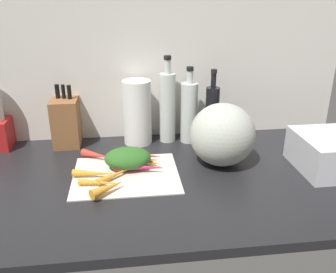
{
  "coord_description": "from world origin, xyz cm",
  "views": [
    {
      "loc": [
        -6.99,
        -108.37,
        58.92
      ],
      "look_at": [
        7.08,
        4.38,
        12.33
      ],
      "focal_mm": 38.21,
      "sensor_mm": 36.0,
      "label": 1
    }
  ],
  "objects": [
    {
      "name": "paper_towel_roll",
      "position": [
        -2.33,
        29.5,
        13.11
      ],
      "size": [
        11.36,
        11.36,
        26.21
      ],
      "primitive_type": "cylinder",
      "color": "white",
      "rests_on": "ground_plane"
    },
    {
      "name": "carrot_3",
      "position": [
        -18.37,
        14.02,
        2.23
      ],
      "size": [
        12.28,
        9.0,
        2.85
      ],
      "primitive_type": "cone",
      "rotation": [
        0.0,
        1.57,
        -0.55
      ],
      "color": "red",
      "rests_on": "cutting_board"
    },
    {
      "name": "carrot_1",
      "position": [
        0.52,
        7.16,
        2.05
      ],
      "size": [
        10.0,
        9.47,
        2.49
      ],
      "primitive_type": "cone",
      "rotation": [
        0.0,
        1.57,
        -0.74
      ],
      "color": "orange",
      "rests_on": "cutting_board"
    },
    {
      "name": "knife_block",
      "position": [
        -30.96,
        31.48,
        9.82
      ],
      "size": [
        10.38,
        14.19,
        24.77
      ],
      "color": "brown",
      "rests_on": "ground_plane"
    },
    {
      "name": "carrot_greens_pile",
      "position": [
        -7.04,
        5.99,
        4.25
      ],
      "size": [
        16.32,
        12.55,
        6.9
      ],
      "primitive_type": "ellipsoid",
      "color": "#2D6023",
      "rests_on": "cutting_board"
    },
    {
      "name": "carrot_4",
      "position": [
        -1.38,
        11.13,
        2.39
      ],
      "size": [
        14.49,
        6.9,
        3.18
      ],
      "primitive_type": "cone",
      "rotation": [
        0.0,
        1.57,
        -0.27
      ],
      "color": "red",
      "rests_on": "cutting_board"
    },
    {
      "name": "ground_plane",
      "position": [
        0.0,
        0.0,
        -1.5
      ],
      "size": [
        170.0,
        80.0,
        3.0
      ],
      "primitive_type": "cube",
      "color": "black"
    },
    {
      "name": "carrot_5",
      "position": [
        -16.29,
        -6.11,
        1.81
      ],
      "size": [
        14.1,
        4.71,
        2.02
      ],
      "primitive_type": "cone",
      "rotation": [
        0.0,
        1.57,
        -0.2
      ],
      "color": "orange",
      "rests_on": "cutting_board"
    },
    {
      "name": "carrot_6",
      "position": [
        -11.03,
        -1.1,
        1.87
      ],
      "size": [
        13.73,
        11.55,
        2.15
      ],
      "primitive_type": "cone",
      "rotation": [
        0.0,
        1.57,
        0.67
      ],
      "color": "orange",
      "rests_on": "cutting_board"
    },
    {
      "name": "wall_back",
      "position": [
        0.0,
        38.5,
        30.0
      ],
      "size": [
        170.0,
        3.0,
        60.0
      ],
      "primitive_type": "cube",
      "color": "silver",
      "rests_on": "ground_plane"
    },
    {
      "name": "bottle_1",
      "position": [
        18.77,
        28.45,
        12.91
      ],
      "size": [
        6.88,
        6.88,
        31.38
      ],
      "color": "silver",
      "rests_on": "ground_plane"
    },
    {
      "name": "winter_squash",
      "position": [
        26.84,
        6.19,
        11.31
      ],
      "size": [
        23.29,
        22.89,
        22.61
      ],
      "primitive_type": "ellipsoid",
      "color": "#B2B7A8",
      "rests_on": "ground_plane"
    },
    {
      "name": "carrot_7",
      "position": [
        -2.99,
        1.79,
        2.42
      ],
      "size": [
        17.92,
        6.38,
        3.24
      ],
      "primitive_type": "cone",
      "rotation": [
        0.0,
        1.57,
        -0.18
      ],
      "color": "#B2264C",
      "rests_on": "cutting_board"
    },
    {
      "name": "bottle_0",
      "position": [
        10.09,
        30.2,
        14.94
      ],
      "size": [
        6.59,
        6.59,
        35.56
      ],
      "color": "silver",
      "rests_on": "ground_plane"
    },
    {
      "name": "cutting_board",
      "position": [
        -7.86,
        1.12,
        0.4
      ],
      "size": [
        35.88,
        29.77,
        0.8
      ],
      "primitive_type": "cube",
      "color": "beige",
      "rests_on": "ground_plane"
    },
    {
      "name": "carrot_2",
      "position": [
        -13.53,
        -10.93,
        2.44
      ],
      "size": [
        11.37,
        9.89,
        3.28
      ],
      "primitive_type": "cone",
      "rotation": [
        0.0,
        1.57,
        0.66
      ],
      "color": "orange",
      "rests_on": "cutting_board"
    },
    {
      "name": "carrot_8",
      "position": [
        -4.4,
        8.92,
        2.15
      ],
      "size": [
        15.72,
        12.21,
        2.71
      ],
      "primitive_type": "cone",
      "rotation": [
        0.0,
        1.57,
        -0.61
      ],
      "color": "orange",
      "rests_on": "cutting_board"
    },
    {
      "name": "carrot_0",
      "position": [
        -18.28,
        -0.06,
        2.03
      ],
      "size": [
        15.13,
        4.95,
        2.46
      ],
      "primitive_type": "cone",
      "rotation": [
        0.0,
        1.57,
        -0.17
      ],
      "color": "orange",
      "rests_on": "cutting_board"
    },
    {
      "name": "dish_rack",
      "position": [
        64.22,
        -2.54,
        6.15
      ],
      "size": [
        23.66,
        24.59,
        12.29
      ],
      "primitive_type": "cube",
      "color": "silver",
      "rests_on": "ground_plane"
    },
    {
      "name": "bottle_2",
      "position": [
        28.15,
        27.52,
        12.16
      ],
      "size": [
        5.61,
        5.61,
        30.32
      ],
      "color": "black",
      "rests_on": "ground_plane"
    }
  ]
}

